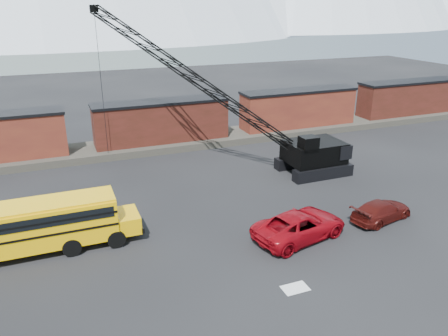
# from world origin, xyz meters

# --- Properties ---
(ground) EXTENTS (160.00, 160.00, 0.00)m
(ground) POSITION_xyz_m (0.00, 0.00, 0.00)
(ground) COLOR black
(ground) RESTS_ON ground
(gravel_berm) EXTENTS (120.00, 5.00, 0.70)m
(gravel_berm) POSITION_xyz_m (0.00, 22.00, 0.35)
(gravel_berm) COLOR #413D35
(gravel_berm) RESTS_ON ground
(boxcar_mid) EXTENTS (13.70, 3.10, 4.17)m
(boxcar_mid) POSITION_xyz_m (0.00, 22.00, 2.76)
(boxcar_mid) COLOR #491914
(boxcar_mid) RESTS_ON gravel_berm
(boxcar_east_near) EXTENTS (13.70, 3.10, 4.17)m
(boxcar_east_near) POSITION_xyz_m (16.00, 22.00, 2.76)
(boxcar_east_near) COLOR #4E1B16
(boxcar_east_near) RESTS_ON gravel_berm
(boxcar_east_far) EXTENTS (13.70, 3.10, 4.17)m
(boxcar_east_far) POSITION_xyz_m (32.00, 22.00, 2.76)
(boxcar_east_far) COLOR #491914
(boxcar_east_far) RESTS_ON gravel_berm
(snow_patch) EXTENTS (1.40, 0.90, 0.02)m
(snow_patch) POSITION_xyz_m (0.50, -4.00, 0.01)
(snow_patch) COLOR silver
(snow_patch) RESTS_ON ground
(school_bus) EXTENTS (11.65, 2.65, 3.19)m
(school_bus) POSITION_xyz_m (-11.98, 4.81, 1.79)
(school_bus) COLOR #E1A504
(school_bus) RESTS_ON ground
(red_pickup) EXTENTS (6.83, 4.23, 1.76)m
(red_pickup) POSITION_xyz_m (3.44, 0.53, 0.88)
(red_pickup) COLOR maroon
(red_pickup) RESTS_ON ground
(maroon_suv) EXTENTS (5.14, 2.94, 1.40)m
(maroon_suv) POSITION_xyz_m (9.92, 0.56, 0.70)
(maroon_suv) COLOR #400E0B
(maroon_suv) RESTS_ON ground
(crawler_crane) EXTENTS (19.58, 12.47, 14.08)m
(crawler_crane) POSITION_xyz_m (1.52, 15.09, 7.93)
(crawler_crane) COLOR black
(crawler_crane) RESTS_ON ground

